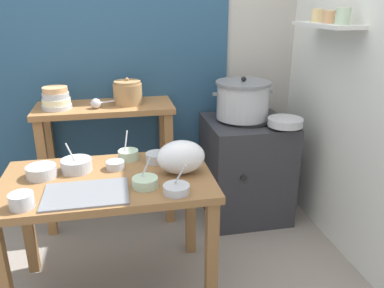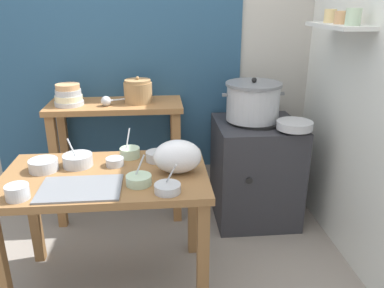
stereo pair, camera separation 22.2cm
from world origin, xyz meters
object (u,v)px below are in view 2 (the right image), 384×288
(wide_pan, at_px, (295,125))
(prep_bowl_0, at_px, (139,179))
(prep_bowl_2, at_px, (115,161))
(prep_bowl_1, at_px, (43,165))
(prep_bowl_3, at_px, (130,152))
(plastic_bag, at_px, (177,157))
(prep_bowl_6, at_px, (157,156))
(stove_block, at_px, (255,170))
(prep_table, at_px, (106,193))
(clay_pot, at_px, (138,91))
(back_shelf_table, at_px, (117,132))
(prep_bowl_7, at_px, (178,150))
(prep_bowl_8, at_px, (168,188))
(serving_tray, at_px, (80,188))
(prep_bowl_4, at_px, (78,160))
(steamer_pot, at_px, (253,101))
(ladle, at_px, (107,101))
(bowl_stack_enamel, at_px, (69,96))
(prep_bowl_5, at_px, (17,192))

(wide_pan, bearing_deg, prep_bowl_0, -148.53)
(prep_bowl_0, relative_size, prep_bowl_2, 1.54)
(prep_bowl_1, bearing_deg, prep_bowl_3, 18.19)
(plastic_bag, xyz_separation_m, prep_bowl_6, (-0.11, 0.17, -0.06))
(stove_block, relative_size, prep_bowl_2, 7.77)
(prep_table, bearing_deg, wide_pan, 21.86)
(wide_pan, bearing_deg, prep_bowl_1, -165.31)
(stove_block, xyz_separation_m, plastic_bag, (-0.62, -0.72, 0.43))
(clay_pot, xyz_separation_m, plastic_bag, (0.23, -0.85, -0.17))
(clay_pot, height_order, wide_pan, clay_pot)
(clay_pot, xyz_separation_m, prep_bowl_3, (-0.04, -0.60, -0.23))
(prep_bowl_2, bearing_deg, prep_bowl_0, -60.58)
(back_shelf_table, relative_size, wide_pan, 3.96)
(prep_bowl_7, height_order, prep_bowl_8, prep_bowl_8)
(serving_tray, xyz_separation_m, prep_bowl_6, (0.38, 0.33, 0.02))
(prep_bowl_1, relative_size, prep_bowl_8, 1.01)
(prep_bowl_7, bearing_deg, prep_bowl_3, 179.10)
(serving_tray, bearing_deg, prep_table, 59.87)
(wide_pan, xyz_separation_m, prep_bowl_7, (-0.80, -0.26, -0.05))
(plastic_bag, height_order, wide_pan, plastic_bag)
(prep_bowl_4, bearing_deg, plastic_bag, -14.10)
(prep_bowl_3, relative_size, prep_bowl_7, 1.56)
(steamer_pot, bearing_deg, prep_table, -143.43)
(stove_block, relative_size, ladle, 3.17)
(prep_bowl_1, xyz_separation_m, prep_bowl_2, (0.38, 0.03, -0.01))
(prep_table, bearing_deg, bowl_stack_enamel, 112.07)
(ladle, distance_m, plastic_bag, 0.90)
(serving_tray, bearing_deg, prep_bowl_8, -9.01)
(prep_bowl_6, height_order, prep_bowl_7, prep_bowl_7)
(prep_table, bearing_deg, serving_tray, -120.13)
(bowl_stack_enamel, bearing_deg, prep_bowl_8, -57.81)
(plastic_bag, bearing_deg, wide_pan, 31.28)
(prep_bowl_8, bearing_deg, stove_block, 53.90)
(ladle, xyz_separation_m, prep_bowl_5, (-0.32, -1.00, -0.18))
(ladle, height_order, plastic_bag, ladle)
(prep_bowl_2, height_order, prep_bowl_4, prep_bowl_4)
(serving_tray, distance_m, prep_bowl_5, 0.28)
(plastic_bag, bearing_deg, prep_bowl_3, 138.05)
(steamer_pot, bearing_deg, prep_bowl_4, -152.31)
(wide_pan, distance_m, prep_bowl_5, 1.74)
(prep_bowl_0, bearing_deg, prep_bowl_2, 119.42)
(steamer_pot, relative_size, bowl_stack_enamel, 2.23)
(ladle, distance_m, prep_bowl_8, 1.08)
(prep_bowl_8, bearing_deg, prep_bowl_3, 113.92)
(plastic_bag, xyz_separation_m, prep_bowl_2, (-0.35, 0.12, -0.07))
(plastic_bag, relative_size, prep_bowl_3, 1.54)
(prep_bowl_2, bearing_deg, ladle, 98.70)
(plastic_bag, distance_m, prep_bowl_0, 0.25)
(bowl_stack_enamel, xyz_separation_m, prep_bowl_3, (0.45, -0.57, -0.22))
(clay_pot, bearing_deg, prep_bowl_3, -93.50)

